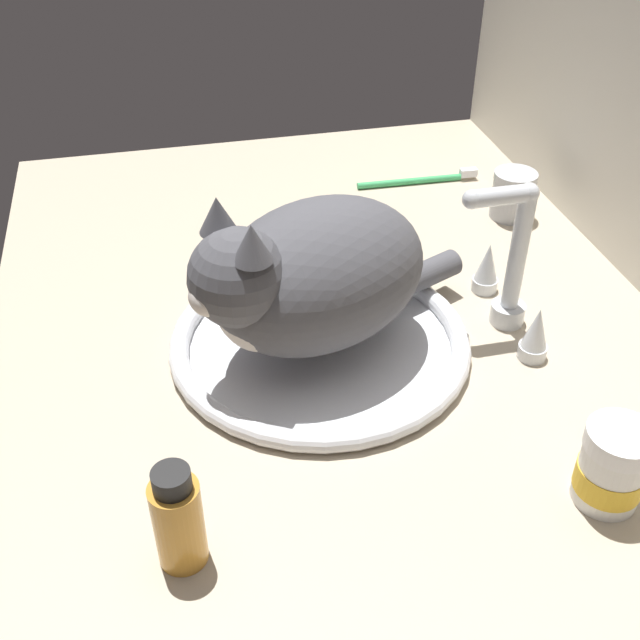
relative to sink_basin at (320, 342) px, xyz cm
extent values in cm
cube|color=#B7A88E|center=(0.83, 2.19, -2.46)|extent=(117.58, 78.08, 3.00)
torus|color=white|center=(0.00, 0.00, 0.15)|extent=(33.63, 33.63, 2.21)
cylinder|color=white|center=(0.00, 0.00, -0.66)|extent=(30.31, 30.31, 0.60)
cylinder|color=silver|center=(0.00, 22.55, 0.23)|extent=(4.00, 4.00, 2.39)
cylinder|color=silver|center=(0.00, 22.55, 8.69)|extent=(2.00, 2.00, 14.52)
sphere|color=silver|center=(0.00, 22.55, 15.95)|extent=(2.20, 2.20, 2.20)
cylinder|color=silver|center=(0.00, 19.35, 15.95)|extent=(2.00, 6.40, 2.00)
sphere|color=silver|center=(0.00, 16.15, 15.95)|extent=(2.10, 2.10, 2.10)
cylinder|color=silver|center=(-6.76, 22.55, -0.16)|extent=(3.20, 3.20, 1.60)
cone|color=silver|center=(-6.76, 22.55, 3.12)|extent=(2.88, 2.88, 4.96)
cylinder|color=silver|center=(6.76, 22.55, -0.16)|extent=(3.20, 3.20, 1.60)
cone|color=silver|center=(6.76, 22.55, 3.12)|extent=(2.88, 2.88, 4.96)
ellipsoid|color=#4C4C51|center=(0.00, 0.00, 9.03)|extent=(25.86, 29.54, 15.57)
sphere|color=#4C4C51|center=(3.95, -9.01, 12.58)|extent=(9.93, 9.93, 9.93)
cone|color=#4C4C51|center=(6.68, -7.82, 17.91)|extent=(3.77, 3.77, 3.72)
cone|color=#4C4C51|center=(1.22, -10.21, 17.91)|extent=(3.77, 3.77, 3.72)
ellipsoid|color=silver|center=(5.44, -12.42, 11.58)|extent=(5.01, 4.40, 3.18)
ellipsoid|color=silver|center=(3.45, -7.89, 8.26)|extent=(11.56, 10.16, 8.56)
cylinder|color=#4C4C51|center=(-5.81, 13.26, 2.85)|extent=(7.64, 12.02, 3.20)
cylinder|color=#B2B5BA|center=(-23.43, 33.45, 1.94)|extent=(5.93, 5.93, 5.80)
cylinder|color=silver|center=(-23.43, 33.45, 5.34)|extent=(6.05, 6.05, 1.00)
cylinder|color=white|center=(26.64, 20.19, 2.25)|extent=(5.86, 5.86, 6.43)
cylinder|color=gold|center=(26.64, 20.19, 1.74)|extent=(6.03, 6.03, 2.57)
cylinder|color=white|center=(26.64, 20.19, 6.37)|extent=(6.15, 6.15, 1.80)
cylinder|color=gold|center=(24.52, -17.39, 3.32)|extent=(4.16, 4.16, 8.55)
cylinder|color=black|center=(24.52, -17.39, 8.49)|extent=(3.12, 3.12, 1.80)
cylinder|color=#3FB266|center=(-36.10, 22.46, -0.46)|extent=(1.53, 16.44, 1.00)
cube|color=white|center=(-35.79, 31.97, 0.14)|extent=(1.28, 2.64, 1.20)
camera|label=1|loc=(66.22, -15.29, 54.10)|focal=43.52mm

